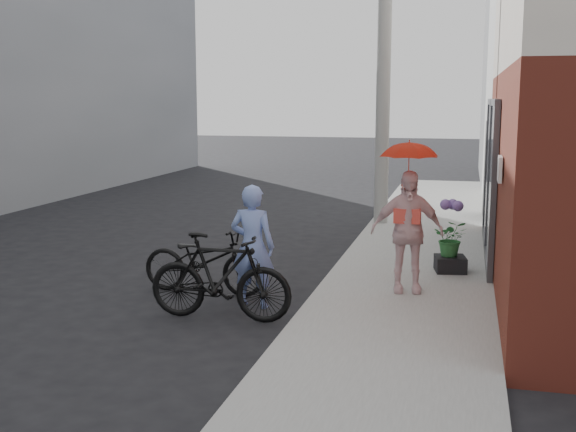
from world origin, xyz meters
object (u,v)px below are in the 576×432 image
at_px(utility_pole, 384,54).
at_px(officer, 252,246).
at_px(kimono_woman, 407,231).
at_px(bike_right, 220,277).
at_px(bike_left, 204,260).
at_px(planter, 450,264).

xyz_separation_m(utility_pole, officer, (-0.92, -6.03, -2.71)).
distance_m(utility_pole, kimono_woman, 5.92).
xyz_separation_m(utility_pole, bike_right, (-1.13, -6.66, -2.97)).
relative_size(utility_pole, officer, 4.44).
height_order(officer, bike_right, officer).
relative_size(utility_pole, bike_right, 3.96).
xyz_separation_m(utility_pole, bike_left, (-1.75, -5.58, -3.04)).
relative_size(officer, bike_left, 0.90).
height_order(bike_left, planter, bike_left).
relative_size(kimono_woman, planter, 3.71).
bearing_deg(utility_pole, bike_left, -107.39).
xyz_separation_m(utility_pole, kimono_woman, (0.95, -5.24, -2.58)).
distance_m(bike_left, planter, 3.62).
relative_size(officer, bike_right, 0.89).
height_order(bike_left, kimono_woman, kimono_woman).
xyz_separation_m(officer, planter, (2.42, 2.04, -0.55)).
bearing_deg(officer, utility_pole, -97.02).
relative_size(utility_pole, bike_left, 3.99).
distance_m(utility_pole, planter, 5.37).
relative_size(bike_left, planter, 4.07).
bearing_deg(planter, utility_pole, 110.60).
bearing_deg(bike_left, kimono_woman, -79.30).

